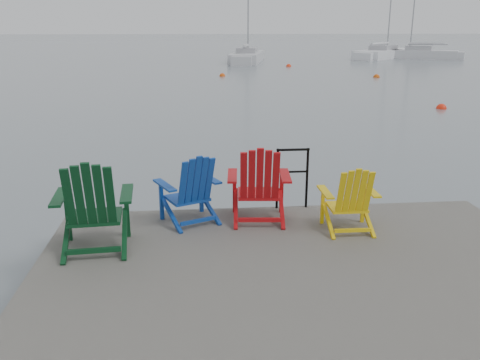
{
  "coord_description": "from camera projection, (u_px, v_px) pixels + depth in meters",
  "views": [
    {
      "loc": [
        -1.15,
        -4.54,
        3.08
      ],
      "look_at": [
        -0.49,
        2.76,
        0.85
      ],
      "focal_mm": 38.0,
      "sensor_mm": 36.0,
      "label": 1
    }
  ],
  "objects": [
    {
      "name": "ground",
      "position": [
        310.0,
        333.0,
        5.32
      ],
      "size": [
        400.0,
        400.0,
        0.0
      ],
      "primitive_type": "plane",
      "color": "slate",
      "rests_on": "ground"
    },
    {
      "name": "dock",
      "position": [
        311.0,
        303.0,
        5.22
      ],
      "size": [
        6.0,
        5.0,
        1.4
      ],
      "color": "#2D2A28",
      "rests_on": "ground"
    },
    {
      "name": "handrail",
      "position": [
        292.0,
        172.0,
        7.37
      ],
      "size": [
        0.48,
        0.04,
        0.9
      ],
      "color": "black",
      "rests_on": "dock"
    },
    {
      "name": "chair_green",
      "position": [
        93.0,
        205.0,
        5.92
      ],
      "size": [
        0.96,
        0.9,
        1.14
      ],
      "rotation": [
        0.0,
        0.0,
        0.08
      ],
      "color": "#093518",
      "rests_on": "dock"
    },
    {
      "name": "chair_blue",
      "position": [
        191.0,
        188.0,
        6.82
      ],
      "size": [
        0.95,
        0.91,
        0.97
      ],
      "rotation": [
        0.0,
        0.0,
        0.43
      ],
      "color": "navy",
      "rests_on": "dock"
    },
    {
      "name": "chair_red",
      "position": [
        259.0,
        183.0,
        6.86
      ],
      "size": [
        0.91,
        0.85,
        1.07
      ],
      "rotation": [
        0.0,
        0.0,
        -0.09
      ],
      "color": "#B00D10",
      "rests_on": "dock"
    },
    {
      "name": "chair_yellow",
      "position": [
        350.0,
        198.0,
        6.54
      ],
      "size": [
        0.71,
        0.66,
        0.89
      ],
      "rotation": [
        0.0,
        0.0,
        -0.01
      ],
      "color": "yellow",
      "rests_on": "dock"
    },
    {
      "name": "sailboat_near",
      "position": [
        247.0,
        58.0,
        45.42
      ],
      "size": [
        4.2,
        9.45,
        12.55
      ],
      "rotation": [
        0.0,
        0.0,
        -0.2
      ],
      "color": "silver",
      "rests_on": "ground"
    },
    {
      "name": "sailboat_mid",
      "position": [
        385.0,
        54.0,
        50.88
      ],
      "size": [
        8.73,
        9.34,
        13.8
      ],
      "rotation": [
        0.0,
        0.0,
        -0.73
      ],
      "color": "white",
      "rests_on": "ground"
    },
    {
      "name": "sailboat_far",
      "position": [
        414.0,
        55.0,
        49.81
      ],
      "size": [
        8.03,
        5.77,
        11.15
      ],
      "rotation": [
        0.0,
        0.0,
        1.06
      ],
      "color": "silver",
      "rests_on": "ground"
    },
    {
      "name": "buoy_a",
      "position": [
        441.0,
        109.0,
        19.66
      ],
      "size": [
        0.4,
        0.4,
        0.4
      ],
      "primitive_type": "sphere",
      "color": "red",
      "rests_on": "ground"
    },
    {
      "name": "buoy_b",
      "position": [
        222.0,
        76.0,
        32.37
      ],
      "size": [
        0.38,
        0.38,
        0.38
      ],
      "primitive_type": "sphere",
      "color": "#D74B0C",
      "rests_on": "ground"
    },
    {
      "name": "buoy_c",
      "position": [
        376.0,
        77.0,
        31.61
      ],
      "size": [
        0.4,
        0.4,
        0.4
      ],
      "primitive_type": "sphere",
      "color": "#D14F0C",
      "rests_on": "ground"
    },
    {
      "name": "buoy_d",
      "position": [
        289.0,
        67.0,
        39.99
      ],
      "size": [
        0.41,
        0.41,
        0.41
      ],
      "primitive_type": "sphere",
      "color": "#F6320E",
      "rests_on": "ground"
    }
  ]
}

